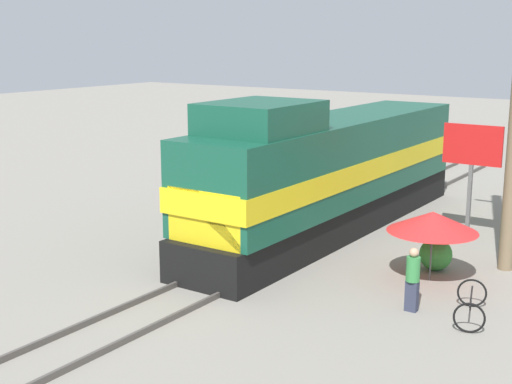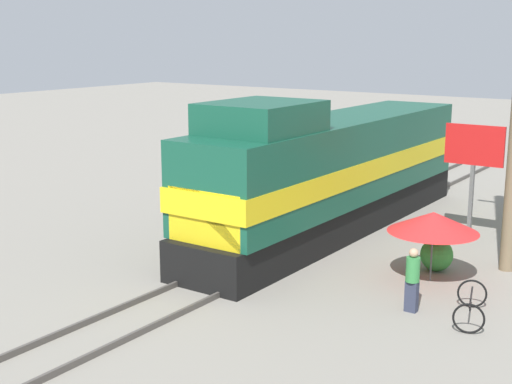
{
  "view_description": "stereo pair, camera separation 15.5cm",
  "coord_description": "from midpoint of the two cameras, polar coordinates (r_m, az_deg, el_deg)",
  "views": [
    {
      "loc": [
        11.32,
        -17.28,
        6.63
      ],
      "look_at": [
        1.2,
        -2.49,
        2.67
      ],
      "focal_mm": 50.0,
      "sensor_mm": 36.0,
      "label": 1
    },
    {
      "loc": [
        11.44,
        -17.19,
        6.63
      ],
      "look_at": [
        1.2,
        -2.49,
        2.67
      ],
      "focal_mm": 50.0,
      "sensor_mm": 36.0,
      "label": 2
    }
  ],
  "objects": [
    {
      "name": "bicycle",
      "position": [
        17.85,
        16.56,
        -8.62
      ],
      "size": [
        1.17,
        1.87,
        0.72
      ],
      "rotation": [
        0.0,
        0.0,
        0.28
      ],
      "color": "black",
      "rests_on": "ground_plane"
    },
    {
      "name": "locomotive",
      "position": [
        24.16,
        5.61,
        1.58
      ],
      "size": [
        2.86,
        14.96,
        4.78
      ],
      "color": "black",
      "rests_on": "ground_plane"
    },
    {
      "name": "vendor_umbrella",
      "position": [
        19.9,
        13.74,
        -2.32
      ],
      "size": [
        2.48,
        2.48,
        1.96
      ],
      "color": "#4C4C4C",
      "rests_on": "ground_plane"
    },
    {
      "name": "shrub_cluster",
      "position": [
        21.16,
        13.98,
        -4.86
      ],
      "size": [
        0.94,
        0.94,
        0.94
      ],
      "primitive_type": "sphere",
      "color": "#388C38",
      "rests_on": "ground_plane"
    },
    {
      "name": "ground_plane",
      "position": [
        21.69,
        0.89,
        -5.35
      ],
      "size": [
        120.0,
        120.0,
        0.0
      ],
      "primitive_type": "plane",
      "color": "gray"
    },
    {
      "name": "rail_near",
      "position": [
        22.05,
        -0.67,
        -4.84
      ],
      "size": [
        0.08,
        38.24,
        0.15
      ],
      "primitive_type": "cube",
      "color": "#4C4742",
      "rests_on": "ground_plane"
    },
    {
      "name": "person_bystander",
      "position": [
        17.84,
        12.18,
        -6.69
      ],
      "size": [
        0.34,
        0.34,
        1.61
      ],
      "color": "#2D3347",
      "rests_on": "ground_plane"
    },
    {
      "name": "rail_far",
      "position": [
        21.3,
        2.51,
        -5.49
      ],
      "size": [
        0.08,
        38.24,
        0.15
      ],
      "primitive_type": "cube",
      "color": "#4C4742",
      "rests_on": "ground_plane"
    },
    {
      "name": "billboard_sign",
      "position": [
        23.96,
        16.72,
        2.94
      ],
      "size": [
        1.92,
        0.12,
        3.84
      ],
      "color": "#595959",
      "rests_on": "ground_plane"
    }
  ]
}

